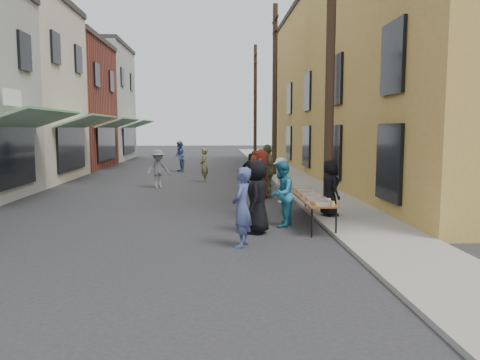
{
  "coord_description": "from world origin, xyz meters",
  "views": [
    {
      "loc": [
        1.11,
        -9.97,
        2.57
      ],
      "look_at": [
        1.73,
        1.44,
        1.3
      ],
      "focal_mm": 35.0,
      "sensor_mm": 36.0,
      "label": 1
    }
  ],
  "objects": [
    {
      "name": "serving_table",
      "position": [
        3.67,
        2.62,
        0.71
      ],
      "size": [
        0.7,
        4.0,
        0.75
      ],
      "color": "brown",
      "rests_on": "ground"
    },
    {
      "name": "passerby_mid",
      "position": [
        2.6,
        9.23,
        0.77
      ],
      "size": [
        0.96,
        0.55,
        1.54
      ],
      "primitive_type": "imported",
      "rotation": [
        0.0,
        0.0,
        2.94
      ],
      "color": "black",
      "rests_on": "ground"
    },
    {
      "name": "ground",
      "position": [
        0.0,
        0.0,
        0.0
      ],
      "size": [
        120.0,
        120.0,
        0.0
      ],
      "primitive_type": "plane",
      "color": "#28282B",
      "rests_on": "ground"
    },
    {
      "name": "guest_queue_back",
      "position": [
        2.38,
        3.31,
        0.99
      ],
      "size": [
        0.69,
        1.86,
        1.97
      ],
      "primitive_type": "imported",
      "rotation": [
        0.0,
        0.0,
        -1.63
      ],
      "color": "maroon",
      "rests_on": "ground"
    },
    {
      "name": "condiment_jar_c",
      "position": [
        3.45,
        0.87,
        0.79
      ],
      "size": [
        0.07,
        0.07,
        0.08
      ],
      "primitive_type": "cylinder",
      "color": "#A57F26",
      "rests_on": "serving_table"
    },
    {
      "name": "cup_stack",
      "position": [
        3.87,
        0.72,
        0.81
      ],
      "size": [
        0.08,
        0.08,
        0.12
      ],
      "primitive_type": "cylinder",
      "color": "tan",
      "rests_on": "serving_table"
    },
    {
      "name": "sidewalk",
      "position": [
        5.0,
        15.0,
        0.05
      ],
      "size": [
        2.2,
        60.0,
        0.1
      ],
      "primitive_type": "cube",
      "color": "gray",
      "rests_on": "ground"
    },
    {
      "name": "guest_front_a",
      "position": [
        2.14,
        1.29,
        0.9
      ],
      "size": [
        0.74,
        0.98,
        1.81
      ],
      "primitive_type": "imported",
      "rotation": [
        0.0,
        0.0,
        -1.77
      ],
      "color": "black",
      "rests_on": "ground"
    },
    {
      "name": "passerby_far",
      "position": [
        -0.96,
        17.62,
        0.91
      ],
      "size": [
        0.87,
        1.02,
        1.82
      ],
      "primitive_type": "imported",
      "rotation": [
        0.0,
        0.0,
        4.95
      ],
      "color": "#5266A0",
      "rests_on": "ground"
    },
    {
      "name": "catering_tray_sausage",
      "position": [
        3.67,
        0.97,
        0.79
      ],
      "size": [
        0.5,
        0.33,
        0.08
      ],
      "primitive_type": "cube",
      "color": "maroon",
      "rests_on": "serving_table"
    },
    {
      "name": "server",
      "position": [
        4.35,
        2.96,
        0.9
      ],
      "size": [
        0.66,
        0.87,
        1.6
      ],
      "primitive_type": "imported",
      "rotation": [
        0.0,
        0.0,
        1.78
      ],
      "color": "black",
      "rests_on": "sidewalk"
    },
    {
      "name": "guest_front_b",
      "position": [
        1.69,
        -0.01,
        0.87
      ],
      "size": [
        0.6,
        0.74,
        1.74
      ],
      "primitive_type": "imported",
      "rotation": [
        0.0,
        0.0,
        -1.91
      ],
      "color": "#414D7D",
      "rests_on": "ground"
    },
    {
      "name": "catering_tray_buns_end",
      "position": [
        3.67,
        3.72,
        0.79
      ],
      "size": [
        0.5,
        0.33,
        0.08
      ],
      "primitive_type": "cube",
      "color": "tan",
      "rests_on": "serving_table"
    },
    {
      "name": "catering_tray_foil_b",
      "position": [
        3.67,
        1.62,
        0.79
      ],
      "size": [
        0.5,
        0.33,
        0.08
      ],
      "primitive_type": "cube",
      "color": "#B2B2B7",
      "rests_on": "serving_table"
    },
    {
      "name": "condiment_jar_a",
      "position": [
        3.45,
        0.67,
        0.79
      ],
      "size": [
        0.07,
        0.07,
        0.08
      ],
      "primitive_type": "cylinder",
      "color": "#A57F26",
      "rests_on": "serving_table"
    },
    {
      "name": "guest_front_d",
      "position": [
        3.4,
        6.01,
        0.78
      ],
      "size": [
        0.71,
        1.07,
        1.56
      ],
      "primitive_type": "imported",
      "rotation": [
        0.0,
        0.0,
        -1.44
      ],
      "color": "white",
      "rests_on": "ground"
    },
    {
      "name": "passerby_right",
      "position": [
        0.59,
        12.35,
        0.81
      ],
      "size": [
        0.39,
        0.59,
        1.62
      ],
      "primitive_type": "imported",
      "rotation": [
        0.0,
        0.0,
        4.71
      ],
      "color": "olive",
      "rests_on": "ground"
    },
    {
      "name": "guest_front_c",
      "position": [
        2.84,
        2.05,
        0.86
      ],
      "size": [
        0.93,
        1.02,
        1.72
      ],
      "primitive_type": "imported",
      "rotation": [
        0.0,
        0.0,
        -1.97
      ],
      "color": "teal",
      "rests_on": "ground"
    },
    {
      "name": "catering_tray_buns",
      "position": [
        3.67,
        2.32,
        0.79
      ],
      "size": [
        0.5,
        0.33,
        0.08
      ],
      "primitive_type": "cube",
      "color": "tan",
      "rests_on": "serving_table"
    },
    {
      "name": "utility_pole_near",
      "position": [
        4.3,
        3.0,
        4.5
      ],
      "size": [
        0.26,
        0.26,
        9.0
      ],
      "primitive_type": "cylinder",
      "color": "#2D2116",
      "rests_on": "ground"
    },
    {
      "name": "utility_pole_far",
      "position": [
        4.3,
        27.0,
        4.5
      ],
      "size": [
        0.26,
        0.26,
        9.0
      ],
      "primitive_type": "cylinder",
      "color": "#2D2116",
      "rests_on": "ground"
    },
    {
      "name": "utility_pole_mid",
      "position": [
        4.3,
        15.0,
        4.5
      ],
      "size": [
        0.26,
        0.26,
        9.0
      ],
      "primitive_type": "cylinder",
      "color": "#2D2116",
      "rests_on": "ground"
    },
    {
      "name": "guest_front_e",
      "position": [
        3.04,
        7.16,
        0.99
      ],
      "size": [
        0.71,
        1.24,
        1.98
      ],
      "primitive_type": "imported",
      "rotation": [
        0.0,
        0.0,
        -1.37
      ],
      "color": "#5F6A3D",
      "rests_on": "ground"
    },
    {
      "name": "condiment_jar_b",
      "position": [
        3.45,
        0.77,
        0.79
      ],
      "size": [
        0.07,
        0.07,
        0.08
      ],
      "primitive_type": "cylinder",
      "color": "#A57F26",
      "rests_on": "serving_table"
    },
    {
      "name": "passerby_left",
      "position": [
        -1.33,
        10.22,
        0.83
      ],
      "size": [
        1.23,
        1.05,
        1.65
      ],
      "primitive_type": "imported",
      "rotation": [
        0.0,
        0.0,
        0.5
      ],
      "color": "slate",
      "rests_on": "ground"
    },
    {
      "name": "building_ochre",
      "position": [
        11.1,
        14.0,
        5.0
      ],
      "size": [
        10.0,
        28.0,
        10.0
      ],
      "primitive_type": "cube",
      "color": "#B99342",
      "rests_on": "ground"
    },
    {
      "name": "catering_tray_foil_d",
      "position": [
        3.67,
        3.02,
        0.79
      ],
      "size": [
        0.5,
        0.33,
        0.08
      ],
      "primitive_type": "cube",
      "color": "#B2B2B7",
      "rests_on": "serving_table"
    }
  ]
}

